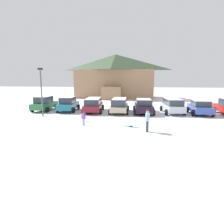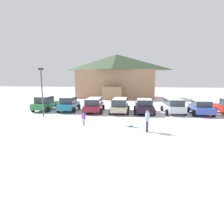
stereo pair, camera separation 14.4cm
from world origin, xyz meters
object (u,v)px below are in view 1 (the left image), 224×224
(parked_beige_suv, at_px, (119,105))
(skier_adult_in_blue_parka, at_px, (147,119))
(parked_green_coupe, at_px, (44,103))
(skier_child_in_purple_jacket, at_px, (84,118))
(parked_black_sedan, at_px, (144,106))
(parked_silver_wagon, at_px, (172,105))
(pair_of_skis, at_px, (131,127))
(parked_teal_hatchback, at_px, (68,104))
(lamp_post, at_px, (41,89))
(parked_blue_hatchback, at_px, (200,107))
(ski_lodge, at_px, (116,76))
(parked_maroon_van, at_px, (93,104))

(parked_beige_suv, distance_m, skier_adult_in_blue_parka, 8.56)
(parked_green_coupe, height_order, skier_child_in_purple_jacket, parked_green_coupe)
(parked_green_coupe, relative_size, parked_beige_suv, 0.91)
(parked_black_sedan, distance_m, parked_silver_wagon, 3.29)
(skier_adult_in_blue_parka, height_order, pair_of_skis, skier_adult_in_blue_parka)
(parked_green_coupe, bearing_deg, parked_teal_hatchback, 0.39)
(skier_adult_in_blue_parka, bearing_deg, parked_beige_suv, 109.31)
(skier_child_in_purple_jacket, distance_m, lamp_post, 6.71)
(parked_green_coupe, distance_m, parked_blue_hatchback, 18.09)
(parked_blue_hatchback, xyz_separation_m, pair_of_skis, (-7.22, -6.78, -0.79))
(skier_child_in_purple_jacket, distance_m, pair_of_skis, 4.02)
(parked_green_coupe, bearing_deg, parked_silver_wagon, 0.80)
(ski_lodge, relative_size, parked_green_coupe, 3.88)
(parked_maroon_van, height_order, lamp_post, lamp_post)
(parked_black_sedan, distance_m, skier_child_in_purple_jacket, 8.50)
(ski_lodge, height_order, lamp_post, ski_lodge)
(parked_beige_suv, bearing_deg, ski_lodge, 97.83)
(skier_adult_in_blue_parka, relative_size, skier_child_in_purple_jacket, 1.43)
(ski_lodge, distance_m, parked_silver_wagon, 20.40)
(pair_of_skis, bearing_deg, parked_teal_hatchback, 137.98)
(ski_lodge, height_order, parked_maroon_van, ski_lodge)
(skier_adult_in_blue_parka, xyz_separation_m, lamp_post, (-10.51, 4.76, 1.87))
(parked_maroon_van, xyz_separation_m, pair_of_skis, (4.68, -6.84, -0.87))
(parked_teal_hatchback, distance_m, parked_blue_hatchback, 15.07)
(ski_lodge, distance_m, skier_child_in_purple_jacket, 25.76)
(parked_green_coupe, height_order, pair_of_skis, parked_green_coupe)
(parked_teal_hatchback, distance_m, parked_silver_wagon, 12.21)
(parked_black_sedan, distance_m, lamp_post, 11.12)
(parked_blue_hatchback, height_order, skier_child_in_purple_jacket, parked_blue_hatchback)
(parked_blue_hatchback, bearing_deg, skier_child_in_purple_jacket, -148.62)
(skier_child_in_purple_jacket, xyz_separation_m, pair_of_skis, (3.97, 0.04, -0.64))
(ski_lodge, height_order, parked_teal_hatchback, ski_lodge)
(ski_lodge, xyz_separation_m, parked_beige_suv, (2.57, -18.70, -3.53))
(parked_maroon_van, height_order, parked_blue_hatchback, parked_maroon_van)
(parked_maroon_van, height_order, pair_of_skis, parked_maroon_van)
(parked_green_coupe, distance_m, parked_maroon_van, 6.19)
(ski_lodge, height_order, parked_blue_hatchback, ski_lodge)
(parked_maroon_van, relative_size, pair_of_skis, 3.85)
(parked_beige_suv, distance_m, lamp_post, 8.58)
(parked_beige_suv, bearing_deg, parked_blue_hatchback, 0.32)
(parked_beige_suv, height_order, parked_blue_hatchback, parked_beige_suv)
(parked_maroon_van, bearing_deg, pair_of_skis, -55.63)
(skier_adult_in_blue_parka, distance_m, skier_child_in_purple_jacket, 5.35)
(parked_silver_wagon, xyz_separation_m, pair_of_skis, (-4.37, -7.26, -0.88))
(skier_child_in_purple_jacket, bearing_deg, skier_adult_in_blue_parka, -14.14)
(parked_beige_suv, xyz_separation_m, parked_black_sedan, (2.74, 0.03, -0.07))
(parked_black_sedan, distance_m, skier_adult_in_blue_parka, 8.11)
(ski_lodge, distance_m, skier_adult_in_blue_parka, 27.54)
(parked_maroon_van, bearing_deg, parked_black_sedan, -0.80)
(parked_green_coupe, distance_m, parked_teal_hatchback, 3.03)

